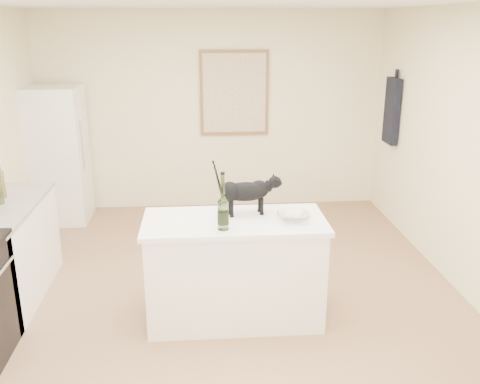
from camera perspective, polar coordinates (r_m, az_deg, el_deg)
name	(u,v)px	position (r m, az deg, el deg)	size (l,w,h in m)	color
floor	(222,305)	(4.86, -1.94, -12.14)	(5.50, 5.50, 0.00)	#906A4D
ceiling	(219,0)	(4.21, -2.34, 20.16)	(5.50, 5.50, 0.00)	white
wall_back	(212,112)	(7.05, -3.09, 8.66)	(4.50, 4.50, 0.00)	beige
wall_front	(256,383)	(1.85, 1.76, -19.98)	(4.50, 4.50, 0.00)	beige
island_base	(235,271)	(4.49, -0.59, -8.63)	(1.44, 0.67, 0.86)	white
island_top	(234,222)	(4.30, -0.61, -3.26)	(1.50, 0.70, 0.04)	white
left_cabinets	(6,255)	(5.24, -24.11, -6.22)	(0.60, 1.40, 0.86)	white
fridge	(58,155)	(6.97, -19.20, 3.80)	(0.68, 0.68, 1.70)	white
artwork_frame	(234,93)	(6.99, -0.62, 10.68)	(0.90, 0.03, 1.10)	brown
artwork_canvas	(234,93)	(6.98, -0.61, 10.67)	(0.82, 0.00, 1.02)	beige
hanging_garment	(392,111)	(6.76, 16.16, 8.45)	(0.08, 0.34, 0.80)	black
black_cat	(245,194)	(4.35, 0.54, -0.22)	(0.51, 0.15, 0.36)	black
wine_bottle	(223,205)	(4.03, -1.86, -1.38)	(0.09, 0.09, 0.41)	#2F5421
glass_bowl	(293,217)	(4.28, 5.78, -2.74)	(0.27, 0.27, 0.07)	white
fridge_paper	(83,113)	(6.87, -16.67, 8.19)	(0.01, 0.15, 0.19)	white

